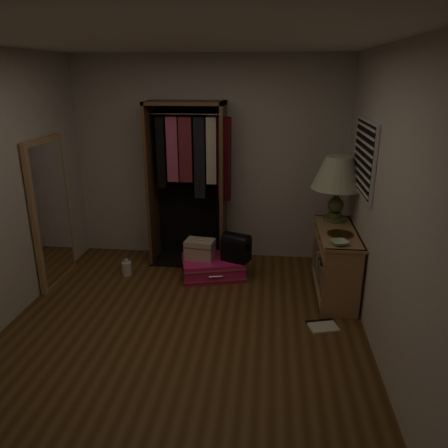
{
  "coord_description": "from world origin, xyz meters",
  "views": [
    {
      "loc": [
        0.78,
        -3.53,
        2.35
      ],
      "look_at": [
        0.3,
        0.95,
        0.8
      ],
      "focal_mm": 35.0,
      "sensor_mm": 36.0,
      "label": 1
    }
  ],
  "objects_px": {
    "console_bookshelf": "(335,260)",
    "open_wardrobe": "(191,170)",
    "black_bag": "(236,246)",
    "train_case": "(200,249)",
    "floor_mirror": "(51,212)",
    "white_jug": "(127,268)",
    "pink_suitcase": "(213,267)",
    "table_lamp": "(338,174)"
  },
  "relations": [
    {
      "from": "pink_suitcase",
      "to": "table_lamp",
      "type": "distance_m",
      "value": 1.84
    },
    {
      "from": "table_lamp",
      "to": "white_jug",
      "type": "relative_size",
      "value": 3.56
    },
    {
      "from": "console_bookshelf",
      "to": "floor_mirror",
      "type": "height_order",
      "value": "floor_mirror"
    },
    {
      "from": "table_lamp",
      "to": "open_wardrobe",
      "type": "bearing_deg",
      "value": 166.76
    },
    {
      "from": "train_case",
      "to": "black_bag",
      "type": "relative_size",
      "value": 1.01
    },
    {
      "from": "open_wardrobe",
      "to": "white_jug",
      "type": "distance_m",
      "value": 1.45
    },
    {
      "from": "open_wardrobe",
      "to": "table_lamp",
      "type": "bearing_deg",
      "value": -13.24
    },
    {
      "from": "white_jug",
      "to": "train_case",
      "type": "bearing_deg",
      "value": 5.67
    },
    {
      "from": "black_bag",
      "to": "white_jug",
      "type": "relative_size",
      "value": 1.78
    },
    {
      "from": "pink_suitcase",
      "to": "white_jug",
      "type": "relative_size",
      "value": 4.12
    },
    {
      "from": "train_case",
      "to": "white_jug",
      "type": "height_order",
      "value": "train_case"
    },
    {
      "from": "train_case",
      "to": "table_lamp",
      "type": "distance_m",
      "value": 1.83
    },
    {
      "from": "open_wardrobe",
      "to": "pink_suitcase",
      "type": "height_order",
      "value": "open_wardrobe"
    },
    {
      "from": "console_bookshelf",
      "to": "floor_mirror",
      "type": "distance_m",
      "value": 3.27
    },
    {
      "from": "train_case",
      "to": "table_lamp",
      "type": "xyz_separation_m",
      "value": [
        1.57,
        0.06,
        0.95
      ]
    },
    {
      "from": "black_bag",
      "to": "white_jug",
      "type": "bearing_deg",
      "value": -155.5
    },
    {
      "from": "black_bag",
      "to": "open_wardrobe",
      "type": "bearing_deg",
      "value": 163.22
    },
    {
      "from": "open_wardrobe",
      "to": "black_bag",
      "type": "height_order",
      "value": "open_wardrobe"
    },
    {
      "from": "table_lamp",
      "to": "pink_suitcase",
      "type": "bearing_deg",
      "value": -177.58
    },
    {
      "from": "pink_suitcase",
      "to": "table_lamp",
      "type": "height_order",
      "value": "table_lamp"
    },
    {
      "from": "open_wardrobe",
      "to": "white_jug",
      "type": "relative_size",
      "value": 9.81
    },
    {
      "from": "console_bookshelf",
      "to": "table_lamp",
      "type": "xyz_separation_m",
      "value": [
        0.0,
        0.32,
        0.9
      ]
    },
    {
      "from": "console_bookshelf",
      "to": "pink_suitcase",
      "type": "distance_m",
      "value": 1.46
    },
    {
      "from": "open_wardrobe",
      "to": "floor_mirror",
      "type": "xyz_separation_m",
      "value": [
        -1.49,
        -0.77,
        -0.37
      ]
    },
    {
      "from": "table_lamp",
      "to": "console_bookshelf",
      "type": "bearing_deg",
      "value": -90.76
    },
    {
      "from": "open_wardrobe",
      "to": "floor_mirror",
      "type": "relative_size",
      "value": 1.21
    },
    {
      "from": "floor_mirror",
      "to": "black_bag",
      "type": "bearing_deg",
      "value": 7.66
    },
    {
      "from": "console_bookshelf",
      "to": "open_wardrobe",
      "type": "relative_size",
      "value": 0.55
    },
    {
      "from": "open_wardrobe",
      "to": "train_case",
      "type": "height_order",
      "value": "open_wardrobe"
    },
    {
      "from": "white_jug",
      "to": "open_wardrobe",
      "type": "bearing_deg",
      "value": 37.85
    },
    {
      "from": "console_bookshelf",
      "to": "open_wardrobe",
      "type": "height_order",
      "value": "open_wardrobe"
    },
    {
      "from": "black_bag",
      "to": "white_jug",
      "type": "xyz_separation_m",
      "value": [
        -1.34,
        -0.08,
        -0.32
      ]
    },
    {
      "from": "floor_mirror",
      "to": "table_lamp",
      "type": "relative_size",
      "value": 2.29
    },
    {
      "from": "open_wardrobe",
      "to": "table_lamp",
      "type": "height_order",
      "value": "open_wardrobe"
    },
    {
      "from": "pink_suitcase",
      "to": "white_jug",
      "type": "bearing_deg",
      "value": 170.75
    },
    {
      "from": "open_wardrobe",
      "to": "pink_suitcase",
      "type": "relative_size",
      "value": 2.38
    },
    {
      "from": "open_wardrobe",
      "to": "black_bag",
      "type": "distance_m",
      "value": 1.13
    },
    {
      "from": "open_wardrobe",
      "to": "black_bag",
      "type": "xyz_separation_m",
      "value": [
        0.62,
        -0.49,
        -0.81
      ]
    },
    {
      "from": "black_bag",
      "to": "console_bookshelf",
      "type": "bearing_deg",
      "value": 9.06
    },
    {
      "from": "pink_suitcase",
      "to": "train_case",
      "type": "bearing_deg",
      "value": 166.05
    },
    {
      "from": "console_bookshelf",
      "to": "floor_mirror",
      "type": "bearing_deg",
      "value": -179.29
    },
    {
      "from": "pink_suitcase",
      "to": "table_lamp",
      "type": "xyz_separation_m",
      "value": [
        1.41,
        0.06,
        1.18
      ]
    }
  ]
}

